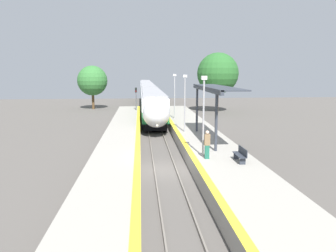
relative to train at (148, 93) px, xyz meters
The scene contains 15 objects.
ground_plane 45.97m from the train, 90.00° to the right, with size 120.00×120.00×0.00m, color #56514C.
rail_left 45.97m from the train, 90.90° to the right, with size 0.08×90.00×0.15m, color slate.
rail_right 45.97m from the train, 89.10° to the right, with size 0.08×90.00×0.15m, color slate.
train is the anchor object (origin of this frame).
platform_right 46.09m from the train, 85.41° to the right, with size 4.13×64.00×0.98m.
platform_left 46.06m from the train, 94.06° to the right, with size 3.27×64.00×0.98m.
platform_bench 47.91m from the train, 84.54° to the right, with size 0.44×1.71×0.89m.
person_waiting 46.90m from the train, 86.80° to the right, with size 0.36×0.24×1.83m.
railway_signal 19.47m from the train, 96.40° to the right, with size 0.28×0.28×4.23m.
lamppost_near 46.24m from the train, 86.92° to the right, with size 0.36×0.20×5.23m.
lamppost_mid 37.33m from the train, 86.18° to the right, with size 0.36×0.20×5.23m.
lamppost_far 28.44m from the train, 84.98° to the right, with size 0.36×0.20×5.23m.
station_canopy 41.23m from the train, 84.11° to the right, with size 2.02×10.76×4.34m.
background_tree_left 13.37m from the train, 138.40° to the right, with size 5.16×5.16×7.54m.
background_tree_right 18.68m from the train, 53.48° to the right, with size 6.62×6.62×9.52m.
Camera 1 is at (-1.59, -20.94, 6.46)m, focal length 35.00 mm.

